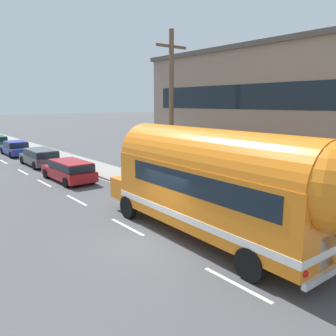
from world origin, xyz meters
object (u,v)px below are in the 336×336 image
object	(u,v)px
car_lead	(70,169)
car_second	(40,156)
painted_bus	(219,181)
car_third	(16,148)
utility_pole	(171,115)

from	to	relation	value
car_lead	car_second	size ratio (longest dim) A/B	1.02
painted_bus	car_third	xyz separation A→B (m)	(0.25, 26.88, -1.56)
painted_bus	car_second	bearing A→B (deg)	89.46
car_lead	car_third	bearing A→B (deg)	88.24
painted_bus	car_lead	bearing A→B (deg)	90.80
car_second	painted_bus	bearing A→B (deg)	-90.54
utility_pole	car_third	size ratio (longest dim) A/B	1.76
car_second	utility_pole	bearing A→B (deg)	-81.71
car_lead	utility_pole	bearing A→B (deg)	-71.78
car_second	car_third	xyz separation A→B (m)	(0.06, 7.24, -0.05)
utility_pole	car_second	xyz separation A→B (m)	(-2.07, 14.20, -3.62)
utility_pole	car_lead	xyz separation A→B (m)	(-2.44, 7.40, -3.63)
car_lead	car_second	bearing A→B (deg)	86.91
car_lead	painted_bus	bearing A→B (deg)	-89.20
car_lead	car_third	distance (m)	14.05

